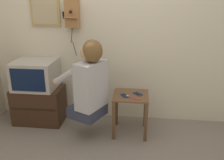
% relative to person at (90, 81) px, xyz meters
% --- Properties ---
extents(ground_plane, '(14.00, 14.00, 0.00)m').
position_rel_person_xyz_m(ground_plane, '(0.15, -0.44, -0.76)').
color(ground_plane, slate).
extents(wall_back, '(6.80, 0.05, 2.55)m').
position_rel_person_xyz_m(wall_back, '(0.15, 0.61, 0.52)').
color(wall_back, beige).
rests_on(wall_back, ground_plane).
extents(side_table, '(0.44, 0.42, 0.54)m').
position_rel_person_xyz_m(side_table, '(0.49, 0.16, -0.35)').
color(side_table, brown).
rests_on(side_table, ground_plane).
extents(person, '(0.66, 0.60, 0.97)m').
position_rel_person_xyz_m(person, '(0.00, 0.00, 0.00)').
color(person, '#2D3347').
rests_on(person, ground_plane).
extents(tv_stand, '(0.67, 0.42, 0.51)m').
position_rel_person_xyz_m(tv_stand, '(-0.81, 0.32, -0.50)').
color(tv_stand, '#382316').
rests_on(tv_stand, ground_plane).
extents(television, '(0.55, 0.50, 0.38)m').
position_rel_person_xyz_m(television, '(-0.82, 0.34, -0.06)').
color(television, '#ADA89E').
rests_on(television, tv_stand).
extents(wall_phone_antique, '(0.22, 0.19, 0.78)m').
position_rel_person_xyz_m(wall_phone_antique, '(-0.32, 0.53, 0.74)').
color(wall_phone_antique, '#9E6B3D').
extents(framed_picture, '(0.40, 0.03, 0.39)m').
position_rel_person_xyz_m(framed_picture, '(-0.70, 0.57, 0.76)').
color(framed_picture, tan).
extents(cell_phone_held, '(0.12, 0.14, 0.01)m').
position_rel_person_xyz_m(cell_phone_held, '(0.41, 0.11, -0.21)').
color(cell_phone_held, navy).
rests_on(cell_phone_held, side_table).
extents(cell_phone_spare, '(0.13, 0.13, 0.01)m').
position_rel_person_xyz_m(cell_phone_spare, '(0.57, 0.19, -0.21)').
color(cell_phone_spare, navy).
rests_on(cell_phone_spare, side_table).
extents(toothbrush, '(0.17, 0.10, 0.02)m').
position_rel_person_xyz_m(toothbrush, '(0.51, 0.05, -0.21)').
color(toothbrush, '#D83F4C').
rests_on(toothbrush, side_table).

